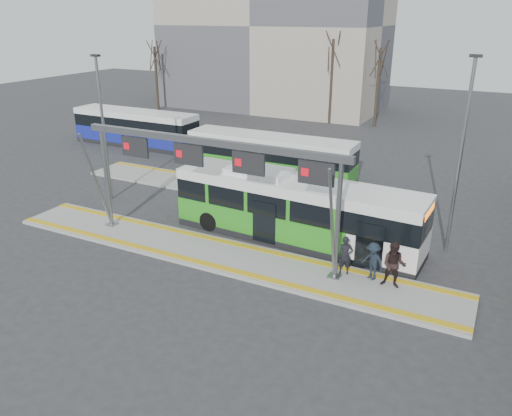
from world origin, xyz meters
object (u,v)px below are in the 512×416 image
(gantry, at_px, (210,163))
(hero_bus, at_px, (295,211))
(passenger_c, at_px, (373,261))
(passenger_a, at_px, (345,256))
(passenger_b, at_px, (394,265))

(gantry, distance_m, hero_bus, 4.92)
(gantry, xyz_separation_m, passenger_c, (7.26, 0.58, -3.34))
(hero_bus, relative_size, passenger_a, 7.41)
(hero_bus, height_order, passenger_a, hero_bus)
(gantry, height_order, passenger_b, gantry)
(passenger_a, relative_size, passenger_b, 0.86)
(gantry, xyz_separation_m, passenger_b, (8.16, 0.33, -3.18))
(passenger_c, bearing_deg, gantry, -149.78)
(gantry, bearing_deg, passenger_a, 4.78)
(gantry, distance_m, passenger_a, 6.98)
(gantry, height_order, passenger_a, gantry)
(hero_bus, relative_size, passenger_c, 7.59)
(hero_bus, distance_m, passenger_b, 5.94)
(gantry, bearing_deg, passenger_c, 4.53)
(passenger_a, distance_m, passenger_c, 1.14)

